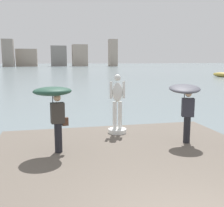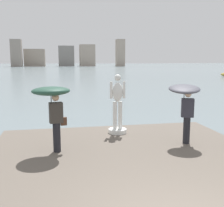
% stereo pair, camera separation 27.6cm
% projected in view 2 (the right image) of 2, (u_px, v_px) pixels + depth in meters
% --- Properties ---
extents(ground_plane, '(400.00, 400.00, 0.00)m').
position_uv_depth(ground_plane, '(72.00, 80.00, 42.89)').
color(ground_plane, slate).
extents(pier, '(7.98, 10.44, 0.40)m').
position_uv_depth(pier, '(144.00, 188.00, 6.21)').
color(pier, '#60564C').
rests_on(pier, ground).
extents(statue_white_figure, '(0.68, 0.68, 2.18)m').
position_uv_depth(statue_white_figure, '(118.00, 109.00, 10.06)').
color(statue_white_figure, white).
rests_on(statue_white_figure, pier).
extents(onlooker_left, '(1.28, 1.29, 1.96)m').
position_uv_depth(onlooker_left, '(52.00, 99.00, 7.86)').
color(onlooker_left, black).
rests_on(onlooker_left, pier).
extents(onlooker_right, '(1.26, 1.27, 1.96)m').
position_uv_depth(onlooker_right, '(185.00, 98.00, 8.73)').
color(onlooker_right, black).
rests_on(onlooker_right, pier).
extents(distant_skyline, '(53.67, 12.60, 13.19)m').
position_uv_depth(distant_skyline, '(66.00, 55.00, 134.08)').
color(distant_skyline, gray).
rests_on(distant_skyline, ground).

